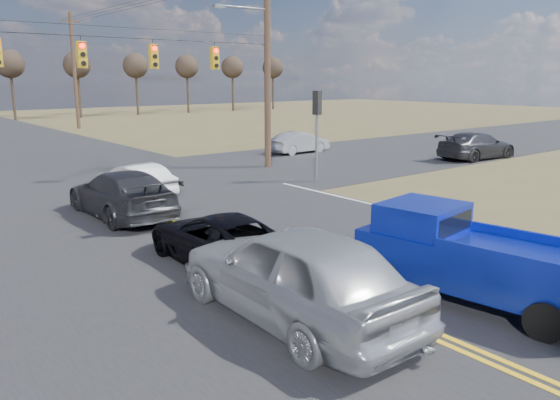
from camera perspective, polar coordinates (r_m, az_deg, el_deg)
ground at (r=9.52m, az=23.04°, el=-16.06°), size 160.00×160.00×0.00m
road_main at (r=16.29m, az=-9.40°, el=-3.27°), size 14.00×120.00×0.02m
road_cross at (r=23.44m, az=-19.05°, el=1.06°), size 120.00×12.00×0.02m
signal_gantry at (r=23.00m, az=-18.58°, el=13.60°), size 19.60×4.83×10.00m
utility_poles at (r=22.09m, az=-19.13°, el=14.06°), size 19.60×58.32×10.00m
treeline at (r=31.65m, az=-25.51°, el=13.76°), size 87.00×117.80×7.40m
pickup_truck at (r=11.66m, az=19.28°, el=-5.69°), size 2.51×5.10×1.84m
silver_suv at (r=10.11m, az=1.58°, el=-7.60°), size 2.27×5.44×1.84m
black_suv at (r=13.31m, az=-6.31°, el=-4.00°), size 2.21×4.55×1.25m
white_car_queue at (r=21.32m, az=-14.86°, el=1.99°), size 1.71×3.99×1.28m
dgrey_car_queue at (r=18.39m, az=-16.21°, el=0.64°), size 2.17×5.24×1.51m
cross_car_east_near at (r=32.93m, az=2.04°, el=6.03°), size 1.55×3.96×1.29m
cross_car_east_far at (r=32.39m, az=19.86°, el=5.36°), size 2.41×5.25×1.49m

